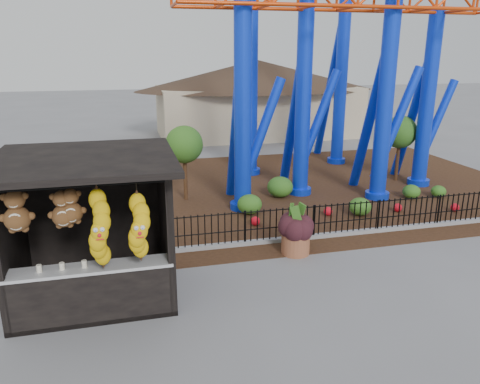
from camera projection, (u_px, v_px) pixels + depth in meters
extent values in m
plane|color=slate|center=(245.00, 304.00, 9.77)|extent=(120.00, 120.00, 0.00)
cube|color=#331E11|center=(292.00, 188.00, 18.14)|extent=(18.00, 12.00, 0.02)
cube|color=gray|center=(352.00, 233.00, 13.48)|extent=(18.00, 0.18, 0.12)
cube|color=black|center=(97.00, 292.00, 10.17)|extent=(3.20, 2.60, 0.10)
cube|color=black|center=(94.00, 211.00, 10.91)|extent=(3.20, 0.12, 3.00)
cube|color=black|center=(12.00, 237.00, 9.40)|extent=(0.12, 2.60, 3.00)
cube|color=black|center=(166.00, 224.00, 10.12)|extent=(0.12, 2.60, 3.00)
cube|color=black|center=(83.00, 160.00, 9.08)|extent=(3.50, 3.40, 0.12)
cube|color=black|center=(171.00, 246.00, 8.97)|extent=(0.14, 0.14, 3.00)
cube|color=black|center=(93.00, 295.00, 9.06)|extent=(3.00, 0.50, 1.10)
cube|color=#BDBDC1|center=(90.00, 268.00, 8.89)|extent=(3.10, 0.55, 0.06)
cylinder|color=black|center=(80.00, 186.00, 8.02)|extent=(2.90, 0.04, 0.04)
cylinder|color=#0D33E6|center=(243.00, 104.00, 14.69)|extent=(0.56, 0.56, 7.00)
cylinder|color=#0D33E6|center=(243.00, 206.00, 15.66)|extent=(0.84, 0.84, 0.24)
cylinder|color=#0D33E6|center=(303.00, 94.00, 16.34)|extent=(0.56, 0.56, 7.30)
cylinder|color=#0D33E6|center=(300.00, 191.00, 17.36)|extent=(0.84, 0.84, 0.24)
cylinder|color=#0D33E6|center=(386.00, 92.00, 15.78)|extent=(0.56, 0.56, 7.50)
cylinder|color=#0D33E6|center=(377.00, 195.00, 16.83)|extent=(0.84, 0.84, 0.24)
cylinder|color=#0D33E6|center=(427.00, 101.00, 17.61)|extent=(0.56, 0.56, 6.60)
cylinder|color=#0D33E6|center=(418.00, 182.00, 18.53)|extent=(0.84, 0.84, 0.24)
cylinder|color=#0D33E6|center=(251.00, 60.00, 18.86)|extent=(0.56, 0.56, 9.50)
cylinder|color=#0D33E6|center=(250.00, 171.00, 20.19)|extent=(0.84, 0.84, 0.24)
cylinder|color=#0D33E6|center=(343.00, 47.00, 20.69)|extent=(0.56, 0.56, 10.50)
cylinder|color=#0D33E6|center=(336.00, 160.00, 22.17)|extent=(0.84, 0.84, 0.24)
cylinder|color=#0D33E6|center=(236.00, 127.00, 15.78)|extent=(0.36, 2.21, 5.85)
cylinder|color=#0D33E6|center=(261.00, 134.00, 15.43)|extent=(1.62, 0.32, 3.73)
cylinder|color=#0D33E6|center=(294.00, 117.00, 17.44)|extent=(0.36, 2.29, 6.10)
cylinder|color=#0D33E6|center=(317.00, 123.00, 17.10)|extent=(1.67, 0.32, 3.88)
cylinder|color=#0D33E6|center=(370.00, 117.00, 16.89)|extent=(0.36, 2.34, 6.26)
cylinder|color=#0D33E6|center=(396.00, 124.00, 16.55)|extent=(1.71, 0.32, 3.99)
cylinder|color=#0D33E6|center=(411.00, 119.00, 18.68)|extent=(0.36, 2.10, 5.53)
cylinder|color=#0D33E6|center=(435.00, 125.00, 18.34)|extent=(1.54, 0.32, 3.52)
cylinder|color=brown|center=(295.00, 242.00, 12.17)|extent=(0.81, 0.81, 0.63)
ellipsoid|color=black|center=(296.00, 219.00, 11.98)|extent=(0.70, 0.70, 0.64)
imported|color=#215218|center=(292.00, 233.00, 12.39)|extent=(0.92, 0.83, 0.90)
ellipsoid|color=#2F5E1B|center=(250.00, 204.00, 15.11)|extent=(0.80, 0.80, 0.64)
ellipsoid|color=#2F5E1B|center=(360.00, 207.00, 15.00)|extent=(0.71, 0.71, 0.57)
ellipsoid|color=#2F5E1B|center=(411.00, 192.00, 16.74)|extent=(0.62, 0.62, 0.50)
ellipsoid|color=#2F5E1B|center=(280.00, 187.00, 16.86)|extent=(0.93, 0.93, 0.75)
ellipsoid|color=#2F5E1B|center=(438.00, 191.00, 16.89)|extent=(0.53, 0.53, 0.42)
sphere|color=red|center=(255.00, 221.00, 14.13)|extent=(0.28, 0.28, 0.28)
sphere|color=red|center=(328.00, 211.00, 14.99)|extent=(0.28, 0.28, 0.28)
sphere|color=red|center=(398.00, 208.00, 15.35)|extent=(0.28, 0.28, 0.28)
sphere|color=red|center=(455.00, 208.00, 15.36)|extent=(0.28, 0.28, 0.28)
cube|color=#BFAD8C|center=(257.00, 111.00, 29.32)|extent=(12.00, 6.00, 3.00)
cone|color=#332319|center=(257.00, 72.00, 28.63)|extent=(15.00, 15.00, 1.80)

